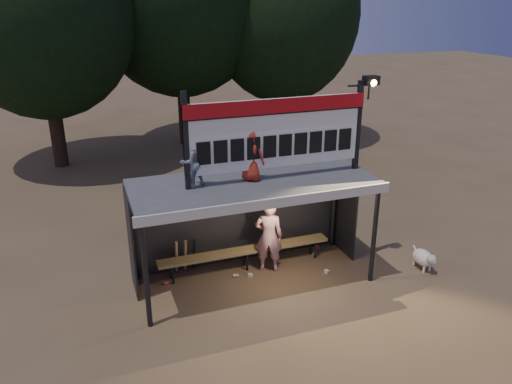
# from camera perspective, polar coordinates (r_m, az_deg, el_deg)

# --- Properties ---
(ground) EXTENTS (80.00, 80.00, 0.00)m
(ground) POSITION_cam_1_polar(r_m,az_deg,el_deg) (11.17, -0.27, -9.96)
(ground) COLOR #4F3B27
(ground) RESTS_ON ground
(player) EXTENTS (0.73, 0.62, 1.69)m
(player) POSITION_cam_1_polar(r_m,az_deg,el_deg) (11.15, 1.46, -5.06)
(player) COLOR white
(player) RESTS_ON ground
(child_a) EXTENTS (0.62, 0.56, 1.04)m
(child_a) POSITION_cam_1_polar(r_m,az_deg,el_deg) (9.74, -7.41, 3.45)
(child_a) COLOR slate
(child_a) RESTS_ON dugout_shelter
(child_b) EXTENTS (0.61, 0.59, 1.06)m
(child_b) POSITION_cam_1_polar(r_m,az_deg,el_deg) (10.04, -0.54, 4.23)
(child_b) COLOR #A62919
(child_b) RESTS_ON dugout_shelter
(dugout_shelter) EXTENTS (5.10, 2.08, 2.32)m
(dugout_shelter) POSITION_cam_1_polar(r_m,az_deg,el_deg) (10.54, -0.74, -0.70)
(dugout_shelter) COLOR #414143
(dugout_shelter) RESTS_ON ground
(scoreboard_assembly) EXTENTS (4.10, 0.27, 1.99)m
(scoreboard_assembly) POSITION_cam_1_polar(r_m,az_deg,el_deg) (10.05, 2.73, 7.04)
(scoreboard_assembly) COLOR black
(scoreboard_assembly) RESTS_ON dugout_shelter
(bench) EXTENTS (4.00, 0.35, 0.48)m
(bench) POSITION_cam_1_polar(r_m,az_deg,el_deg) (11.41, -1.21, -6.75)
(bench) COLOR olive
(bench) RESTS_ON ground
(tree_left) EXTENTS (6.46, 6.46, 9.27)m
(tree_left) POSITION_cam_1_polar(r_m,az_deg,el_deg) (19.02, -23.59, 18.81)
(tree_left) COLOR #2F1E15
(tree_left) RESTS_ON ground
(tree_right) EXTENTS (6.08, 6.08, 8.72)m
(tree_right) POSITION_cam_1_polar(r_m,az_deg,el_deg) (21.16, 3.15, 19.63)
(tree_right) COLOR #2F2115
(tree_right) RESTS_ON ground
(dog) EXTENTS (0.36, 0.81, 0.49)m
(dog) POSITION_cam_1_polar(r_m,az_deg,el_deg) (12.06, 18.65, -7.15)
(dog) COLOR silver
(dog) RESTS_ON ground
(bats) EXTENTS (0.47, 0.32, 0.84)m
(bats) POSITION_cam_1_polar(r_m,az_deg,el_deg) (11.34, -8.08, -7.16)
(bats) COLOR #A57D4D
(bats) RESTS_ON ground
(litter) EXTENTS (3.94, 1.24, 0.08)m
(litter) POSITION_cam_1_polar(r_m,az_deg,el_deg) (11.57, 1.79, -8.54)
(litter) COLOR red
(litter) RESTS_ON ground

